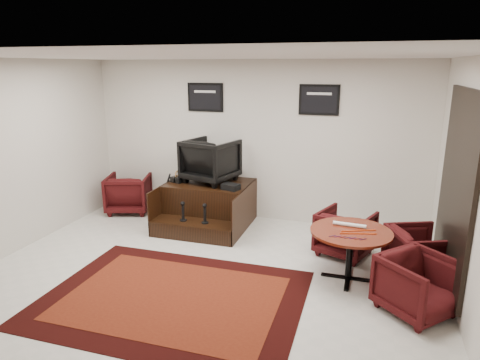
# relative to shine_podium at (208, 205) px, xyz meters

# --- Properties ---
(ground) EXTENTS (6.00, 6.00, 0.00)m
(ground) POSITION_rel_shine_podium_xyz_m (0.66, -1.90, -0.34)
(ground) COLOR beige
(ground) RESTS_ON ground
(room_shell) EXTENTS (6.02, 5.02, 2.81)m
(room_shell) POSITION_rel_shine_podium_xyz_m (1.06, -1.78, 1.45)
(room_shell) COLOR beige
(room_shell) RESTS_ON ground
(area_rug) EXTENTS (3.05, 2.29, 0.01)m
(area_rug) POSITION_rel_shine_podium_xyz_m (0.49, -2.46, -0.33)
(area_rug) COLOR black
(area_rug) RESTS_ON ground
(shine_podium) EXTENTS (1.43, 1.47, 0.74)m
(shine_podium) POSITION_rel_shine_podium_xyz_m (0.00, 0.00, 0.00)
(shine_podium) COLOR black
(shine_podium) RESTS_ON ground
(shine_chair) EXTENTS (0.97, 0.93, 0.82)m
(shine_chair) POSITION_rel_shine_podium_xyz_m (0.00, 0.15, 0.81)
(shine_chair) COLOR black
(shine_chair) RESTS_ON shine_podium
(shoes_pair) EXTENTS (0.29, 0.31, 0.09)m
(shoes_pair) POSITION_rel_shine_podium_xyz_m (-0.52, -0.03, 0.44)
(shoes_pair) COLOR black
(shoes_pair) RESTS_ON shine_podium
(polish_kit) EXTENTS (0.32, 0.26, 0.10)m
(polish_kit) POSITION_rel_shine_podium_xyz_m (0.49, -0.24, 0.44)
(polish_kit) COLOR black
(polish_kit) RESTS_ON shine_podium
(umbrella_black) EXTENTS (0.30, 0.11, 0.81)m
(umbrella_black) POSITION_rel_shine_podium_xyz_m (-0.83, -0.10, 0.06)
(umbrella_black) COLOR black
(umbrella_black) RESTS_ON ground
(umbrella_hooked) EXTENTS (0.34, 0.13, 0.90)m
(umbrella_hooked) POSITION_rel_shine_podium_xyz_m (-0.83, -0.04, 0.11)
(umbrella_hooked) COLOR black
(umbrella_hooked) RESTS_ON ground
(armchair_side) EXTENTS (0.94, 0.91, 0.79)m
(armchair_side) POSITION_rel_shine_podium_xyz_m (-1.68, 0.19, 0.05)
(armchair_side) COLOR black
(armchair_side) RESTS_ON ground
(meeting_table) EXTENTS (1.03, 1.03, 0.67)m
(meeting_table) POSITION_rel_shine_podium_xyz_m (2.46, -1.34, 0.25)
(meeting_table) COLOR #49160A
(meeting_table) RESTS_ON ground
(table_chair_back) EXTENTS (0.90, 0.88, 0.73)m
(table_chair_back) POSITION_rel_shine_podium_xyz_m (2.36, -0.58, 0.03)
(table_chair_back) COLOR black
(table_chair_back) RESTS_ON ground
(table_chair_window) EXTENTS (0.87, 0.89, 0.72)m
(table_chair_window) POSITION_rel_shine_podium_xyz_m (3.33, -0.98, 0.02)
(table_chair_window) COLOR black
(table_chair_window) RESTS_ON ground
(table_chair_corner) EXTENTS (0.99, 0.99, 0.74)m
(table_chair_corner) POSITION_rel_shine_podium_xyz_m (3.24, -1.94, 0.03)
(table_chair_corner) COLOR black
(table_chair_corner) RESTS_ON ground
(paper_roll) EXTENTS (0.42, 0.09, 0.05)m
(paper_roll) POSITION_rel_shine_podium_xyz_m (2.43, -1.21, 0.36)
(paper_roll) COLOR silver
(paper_roll) RESTS_ON meeting_table
(table_clutter) EXTENTS (0.56, 0.40, 0.01)m
(table_clutter) POSITION_rel_shine_podium_xyz_m (2.52, -1.44, 0.34)
(table_clutter) COLOR red
(table_clutter) RESTS_ON meeting_table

